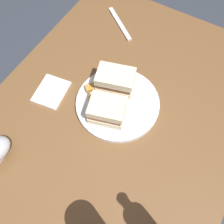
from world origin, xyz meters
TOP-DOWN VIEW (x-y plane):
  - ground_plane at (0.00, 0.00)m, footprint 6.00×6.00m
  - dining_table at (0.00, 0.00)m, footprint 1.15×0.76m
  - plate at (-0.09, -0.01)m, footprint 0.26×0.26m
  - sandwich_half_left at (-0.13, -0.05)m, footprint 0.11×0.13m
  - sandwich_half_right at (-0.03, -0.02)m, footprint 0.11×0.12m
  - potato_wedge_front at (-0.07, -0.08)m, footprint 0.05×0.04m
  - potato_wedge_middle at (-0.11, -0.05)m, footprint 0.03×0.06m
  - potato_wedge_back at (-0.02, -0.06)m, footprint 0.04×0.02m
  - potato_wedge_left_edge at (-0.09, -0.10)m, footprint 0.05×0.05m
  - napkin at (-0.02, -0.22)m, footprint 0.12×0.11m
  - fork at (-0.40, -0.18)m, footprint 0.12×0.15m

SIDE VIEW (x-z plane):
  - ground_plane at x=0.00m, z-range 0.00..0.00m
  - dining_table at x=0.00m, z-range 0.00..0.76m
  - fork at x=-0.40m, z-range 0.76..0.77m
  - napkin at x=-0.02m, z-range 0.76..0.77m
  - plate at x=-0.09m, z-range 0.76..0.78m
  - potato_wedge_front at x=-0.07m, z-range 0.78..0.80m
  - potato_wedge_left_edge at x=-0.09m, z-range 0.78..0.80m
  - potato_wedge_back at x=-0.02m, z-range 0.78..0.80m
  - potato_wedge_middle at x=-0.11m, z-range 0.78..0.80m
  - sandwich_half_right at x=-0.03m, z-range 0.78..0.85m
  - sandwich_half_left at x=-0.13m, z-range 0.78..0.85m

